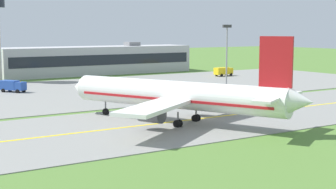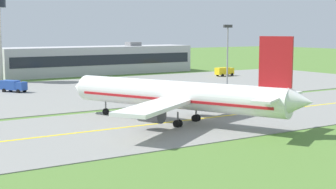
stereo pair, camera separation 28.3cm
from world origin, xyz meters
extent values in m
plane|color=#517A33|center=(0.00, 0.00, 0.00)|extent=(500.00, 500.00, 0.00)
cube|color=gray|center=(0.00, 0.00, 0.05)|extent=(240.00, 28.00, 0.10)
cube|color=gray|center=(10.00, 42.00, 0.05)|extent=(140.00, 52.00, 0.10)
cube|color=yellow|center=(0.00, 0.00, 0.11)|extent=(220.00, 0.60, 0.01)
cylinder|color=white|center=(-5.15, -0.69, 4.20)|extent=(18.23, 32.42, 4.00)
cone|color=white|center=(-12.98, 15.74, 4.20)|extent=(4.55, 3.98, 3.80)
cone|color=white|center=(2.76, -17.30, 4.60)|extent=(4.45, 4.35, 3.40)
cube|color=red|center=(-5.15, -0.69, 3.70)|extent=(17.13, 30.00, 0.36)
cube|color=#1E232D|center=(-12.03, 13.76, 4.90)|extent=(3.84, 3.09, 0.70)
cube|color=white|center=(-11.88, -6.33, 3.70)|extent=(15.16, 12.28, 0.50)
cylinder|color=#47474C|center=(-10.93, -3.66, 2.30)|extent=(3.54, 4.06, 2.30)
cylinder|color=black|center=(-11.62, -2.22, 2.30)|extent=(2.00, 1.13, 2.10)
cube|color=white|center=(3.47, 0.98, 3.70)|extent=(15.75, 9.08, 0.50)
cylinder|color=#47474C|center=(0.80, 1.93, 2.30)|extent=(3.54, 4.06, 2.30)
cylinder|color=black|center=(0.12, 3.37, 2.30)|extent=(2.00, 1.13, 2.10)
cube|color=red|center=(1.30, -14.23, 9.45)|extent=(2.25, 4.14, 6.50)
cube|color=white|center=(-1.51, -15.79, 5.00)|extent=(6.37, 5.18, 0.30)
cube|color=white|center=(4.27, -13.04, 5.00)|extent=(6.46, 4.26, 0.30)
cylinder|color=slate|center=(-10.74, 11.05, 1.38)|extent=(0.24, 0.24, 1.65)
cylinder|color=black|center=(-10.74, 11.05, 0.55)|extent=(0.79, 1.14, 1.10)
cylinder|color=slate|center=(-6.64, -3.61, 1.38)|extent=(0.24, 0.24, 1.65)
cylinder|color=black|center=(-6.89, -3.73, 0.55)|extent=(0.79, 1.14, 1.10)
cylinder|color=black|center=(-6.39, -3.49, 0.55)|extent=(0.79, 1.14, 1.10)
cylinder|color=slate|center=(-1.94, -1.38, 1.38)|extent=(0.24, 0.24, 1.65)
cylinder|color=black|center=(-2.19, -1.49, 0.55)|extent=(0.79, 1.14, 1.10)
cylinder|color=black|center=(-1.70, -1.26, 0.55)|extent=(0.79, 1.14, 1.10)
cube|color=#264CA5|center=(8.97, 40.92, 1.50)|extent=(2.59, 2.65, 1.80)
cube|color=#1E232D|center=(9.61, 41.33, 1.81)|extent=(1.09, 1.62, 0.81)
cylinder|color=silver|center=(6.44, 39.31, 1.75)|extent=(4.51, 3.78, 1.80)
cube|color=#383838|center=(6.44, 39.31, 0.72)|extent=(4.67, 4.03, 0.24)
cylinder|color=orange|center=(8.97, 40.92, 2.50)|extent=(0.20, 0.20, 0.18)
cylinder|color=black|center=(8.43, 41.76, 0.45)|extent=(0.92, 0.74, 0.90)
cylinder|color=black|center=(9.51, 40.08, 0.45)|extent=(0.92, 0.74, 0.90)
cylinder|color=black|center=(5.17, 39.74, 0.45)|extent=(0.92, 0.74, 0.90)
cylinder|color=black|center=(6.30, 37.97, 0.45)|extent=(0.92, 0.74, 0.90)
cube|color=#264CA5|center=(-14.04, 46.45, 1.50)|extent=(2.66, 2.61, 1.80)
cube|color=#1E232D|center=(-13.61, 45.81, 1.81)|extent=(1.59, 1.13, 0.81)
cube|color=#264CA5|center=(-15.71, 48.94, 1.60)|extent=(4.09, 4.66, 2.00)
cylinder|color=orange|center=(-14.04, 46.45, 2.50)|extent=(0.20, 0.20, 0.18)
cylinder|color=black|center=(-13.21, 47.01, 0.45)|extent=(0.75, 0.91, 0.90)
cylinder|color=black|center=(-14.87, 45.89, 0.45)|extent=(0.75, 0.91, 0.90)
cylinder|color=black|center=(-15.31, 50.22, 0.45)|extent=(0.75, 0.91, 0.90)
cylinder|color=black|center=(-17.05, 49.05, 0.45)|extent=(0.75, 0.91, 0.90)
cube|color=yellow|center=(49.35, 53.91, 1.50)|extent=(1.97, 2.15, 1.80)
cube|color=#1E232D|center=(50.12, 53.98, 1.81)|extent=(0.28, 1.84, 0.81)
cube|color=yellow|center=(46.37, 53.65, 1.60)|extent=(4.37, 2.46, 2.00)
cylinder|color=orange|center=(49.35, 53.91, 2.50)|extent=(0.20, 0.20, 0.18)
cylinder|color=black|center=(49.27, 54.91, 0.45)|extent=(0.92, 0.38, 0.90)
cylinder|color=black|center=(49.44, 52.92, 0.45)|extent=(0.92, 0.38, 0.90)
cylinder|color=black|center=(45.44, 54.62, 0.45)|extent=(0.92, 0.38, 0.90)
cylinder|color=black|center=(45.62, 52.53, 0.45)|extent=(0.92, 0.38, 0.90)
cube|color=#B2B2B7|center=(19.81, 81.07, 4.21)|extent=(60.01, 12.44, 8.43)
cube|color=#1E232D|center=(19.81, 74.81, 4.63)|extent=(57.61, 0.10, 3.03)
cube|color=slate|center=(31.81, 81.07, 9.03)|extent=(4.00, 4.00, 1.20)
cylinder|color=gray|center=(31.57, 33.03, 7.00)|extent=(0.36, 0.36, 14.00)
cube|color=#333333|center=(31.57, 33.03, 14.35)|extent=(2.40, 0.50, 0.70)
camera|label=1|loc=(-44.57, -60.85, 13.52)|focal=53.70mm
camera|label=2|loc=(-44.33, -61.00, 13.52)|focal=53.70mm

